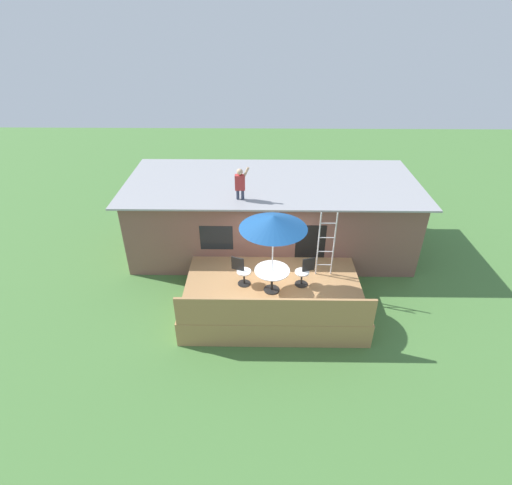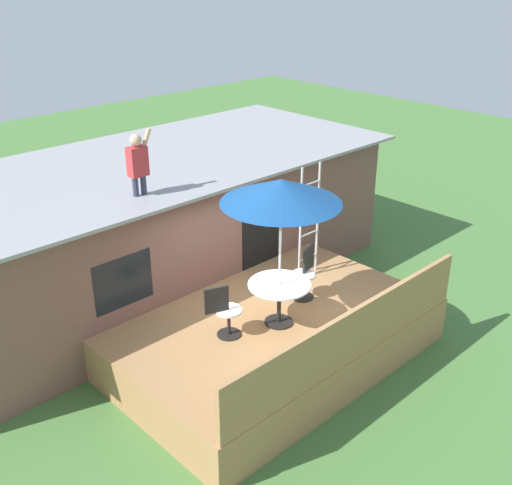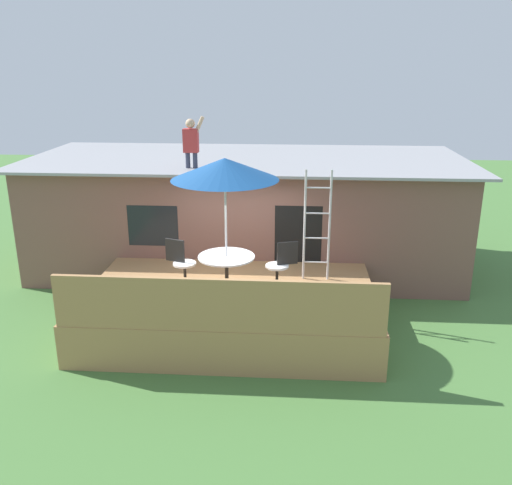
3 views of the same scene
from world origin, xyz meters
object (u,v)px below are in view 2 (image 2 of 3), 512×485
patio_table (279,292)px  step_ladder (309,221)px  patio_umbrella (281,191)px  patio_chair_right (305,273)px  person_figure (138,160)px  patio_chair_left (224,311)px

patio_table → step_ladder: size_ratio=0.47×
patio_umbrella → patio_chair_right: patio_umbrella is taller
patio_umbrella → person_figure: bearing=113.4°
step_ladder → patio_chair_left: bearing=-168.3°
patio_table → patio_chair_left: bearing=160.3°
step_ladder → patio_chair_right: step_ladder is taller
patio_chair_right → step_ladder: bearing=-159.5°
patio_table → patio_chair_right: 1.05m
person_figure → patio_umbrella: bearing=-66.6°
patio_chair_right → patio_umbrella: bearing=0.0°
patio_umbrella → patio_chair_left: 2.12m
patio_chair_right → patio_table: bearing=0.0°
patio_chair_left → patio_chair_right: same height
step_ladder → patio_umbrella: bearing=-152.7°
person_figure → patio_chair_left: 2.88m
patio_chair_left → patio_chair_right: size_ratio=1.00×
patio_table → step_ladder: step_ladder is taller
person_figure → patio_chair_right: bearing=-45.1°
patio_umbrella → patio_chair_right: (0.99, 0.32, -1.89)m
patio_umbrella → patio_chair_left: patio_umbrella is taller
patio_table → patio_chair_right: (0.99, 0.32, -0.13)m
patio_umbrella → patio_table: bearing=-146.3°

